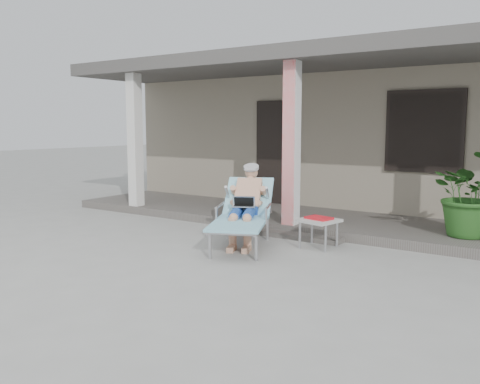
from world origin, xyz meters
The scene contains 8 objects.
ground centered at (0.00, 0.00, 0.00)m, with size 60.00×60.00×0.00m, color #9E9E99.
house centered at (0.00, 6.50, 1.67)m, with size 10.40×5.40×3.30m.
porch_deck centered at (0.00, 3.00, 0.07)m, with size 10.00×2.00×0.15m, color #605B56.
porch_overhang centered at (0.00, 2.95, 2.79)m, with size 10.00×2.30×2.85m.
porch_step centered at (0.00, 1.85, 0.04)m, with size 2.00×0.30×0.07m, color #605B56.
lounger centered at (-0.21, 1.09, 0.76)m, with size 1.40×1.96×1.24m.
side_table centered at (0.81, 1.49, 0.38)m, with size 0.60×0.60×0.45m.
potted_palm centered at (2.60, 2.77, 0.77)m, with size 1.12×0.97×1.25m, color #26591E.
Camera 1 is at (3.84, -5.09, 1.74)m, focal length 38.00 mm.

